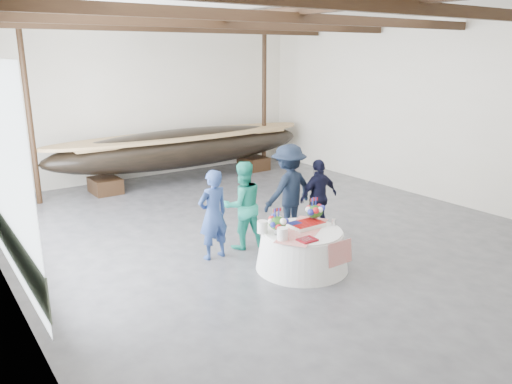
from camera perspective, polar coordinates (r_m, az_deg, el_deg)
floor at (r=10.73m, az=1.09°, el=-4.33°), size 10.00×12.00×0.01m
wall_back at (r=15.40m, az=-12.41°, el=10.04°), size 10.00×0.02×4.50m
wall_right at (r=13.73m, az=18.43°, el=8.96°), size 0.02×12.00×4.50m
ceiling at (r=10.12m, az=1.23°, el=20.38°), size 10.00×12.00×0.01m
pavilion_structure at (r=10.77m, az=-1.54°, el=17.44°), size 9.80×11.76×4.50m
longboat_display at (r=14.81m, az=-8.10°, el=5.05°), size 8.15×1.63×1.53m
banquet_table at (r=8.82m, az=5.29°, el=-6.53°), size 1.62×1.62×0.70m
tabletop_items at (r=8.70m, az=4.60°, el=-3.31°), size 1.55×1.28×0.40m
guest_woman_blue at (r=9.07m, az=-4.93°, el=-2.60°), size 0.63×0.44×1.67m
guest_woman_teal at (r=9.54m, az=-1.55°, el=-1.51°), size 0.92×0.77×1.71m
guest_man_left at (r=10.22m, az=3.74°, el=0.21°), size 1.31×0.86×1.90m
guest_man_right at (r=10.37m, az=7.17°, el=-0.56°), size 0.94×0.42×1.58m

